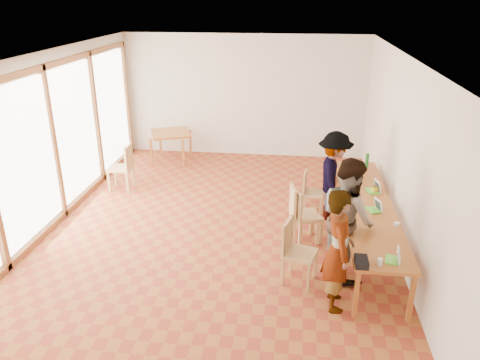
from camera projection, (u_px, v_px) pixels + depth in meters
The scene contains 25 objects.
ground at pixel (219, 225), 8.47m from camera, with size 8.00×8.00×0.00m, color #975024.
wall_back at pixel (244, 96), 11.58m from camera, with size 6.00×0.10×3.00m, color beige.
wall_front at pixel (144, 281), 4.23m from camera, with size 6.00×0.10×3.00m, color beige.
wall_right at pixel (400, 153), 7.57m from camera, with size 0.10×8.00×3.00m, color beige.
window_wall at pixel (52, 139), 8.24m from camera, with size 0.10×8.00×3.00m, color white.
ceiling at pixel (216, 53), 7.33m from camera, with size 6.00×8.00×0.04m, color white.
communal_table at pixel (367, 206), 7.56m from camera, with size 0.80×4.00×0.75m.
side_table at pixel (171, 135), 11.35m from camera, with size 0.90×0.90×0.75m.
chair_near at pixel (293, 245), 6.66m from camera, with size 0.54×0.54×0.50m.
chair_mid at pixel (301, 210), 7.69m from camera, with size 0.59×0.59×0.51m.
chair_far at pixel (298, 208), 7.73m from camera, with size 0.54×0.54×0.52m.
chair_empty at pixel (309, 188), 8.81m from camera, with size 0.42×0.42×0.43m.
chair_spare at pixel (125, 162), 9.76m from camera, with size 0.47×0.47×0.52m.
person_near at pixel (338, 250), 6.01m from camera, with size 0.61×0.40×1.68m, color gray.
person_mid at pixel (348, 218), 6.70m from camera, with size 0.88×0.69×1.82m, color gray.
person_far at pixel (334, 176), 8.42m from camera, with size 1.07×0.61×1.66m, color gray.
laptop_near at pixel (395, 258), 5.91m from camera, with size 0.23×0.25×0.19m.
laptop_mid at pixel (376, 208), 7.27m from camera, with size 0.26×0.27×0.19m.
laptop_far at pixel (375, 189), 7.96m from camera, with size 0.26×0.28×0.20m.
yellow_mug at pixel (375, 190), 7.93m from camera, with size 0.13×0.13×0.10m, color gold.
green_bottle at pixel (367, 161), 9.01m from camera, with size 0.07×0.07×0.28m, color #1C6521.
clear_glass at pixel (380, 262), 5.83m from camera, with size 0.07×0.07×0.09m, color silver.
condiment_cup at pixel (397, 224), 6.80m from camera, with size 0.08×0.08×0.06m, color white.
pink_phone at pixel (354, 190), 8.03m from camera, with size 0.05×0.10×0.01m, color #E2355C.
black_pouch at pixel (361, 262), 5.84m from camera, with size 0.16×0.26×0.09m, color black.
Camera 1 is at (1.29, -7.44, 3.94)m, focal length 35.00 mm.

